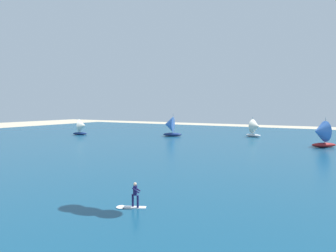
# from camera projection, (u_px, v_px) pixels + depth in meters

# --- Properties ---
(ocean) EXTENTS (160.00, 90.00, 0.10)m
(ocean) POSITION_uv_depth(u_px,v_px,m) (274.00, 147.00, 50.23)
(ocean) COLOR navy
(ocean) RESTS_ON ground
(kitesurfer) EXTENTS (2.00, 1.40, 1.67)m
(kitesurfer) POSITION_uv_depth(u_px,v_px,m) (132.00, 199.00, 19.83)
(kitesurfer) COLOR white
(kitesurfer) RESTS_ON ocean
(sailboat_outermost) EXTENTS (3.79, 3.35, 4.26)m
(sailboat_outermost) POSITION_uv_depth(u_px,v_px,m) (255.00, 128.00, 65.09)
(sailboat_outermost) COLOR silver
(sailboat_outermost) RESTS_ON ocean
(sailboat_mid_right) EXTENTS (3.56, 3.18, 4.01)m
(sailboat_mid_right) POSITION_uv_depth(u_px,v_px,m) (82.00, 127.00, 70.07)
(sailboat_mid_right) COLOR navy
(sailboat_mid_right) RESTS_ON ocean
(sailboat_near_shore) EXTENTS (4.30, 4.01, 4.77)m
(sailboat_near_shore) POSITION_uv_depth(u_px,v_px,m) (321.00, 134.00, 48.82)
(sailboat_near_shore) COLOR maroon
(sailboat_near_shore) RESTS_ON ocean
(sailboat_far_left) EXTENTS (4.37, 3.85, 4.90)m
(sailboat_far_left) POSITION_uv_depth(u_px,v_px,m) (170.00, 126.00, 67.05)
(sailboat_far_left) COLOR navy
(sailboat_far_left) RESTS_ON ocean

